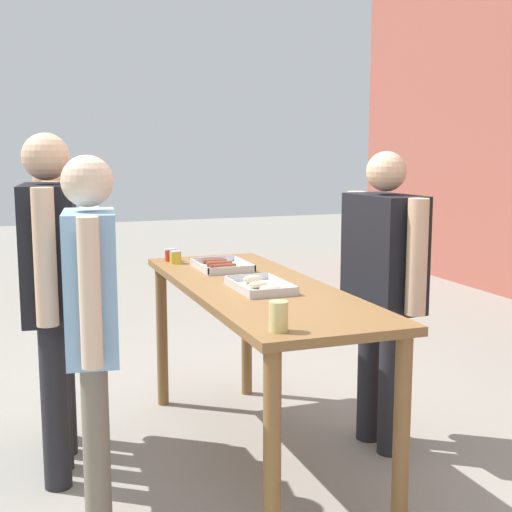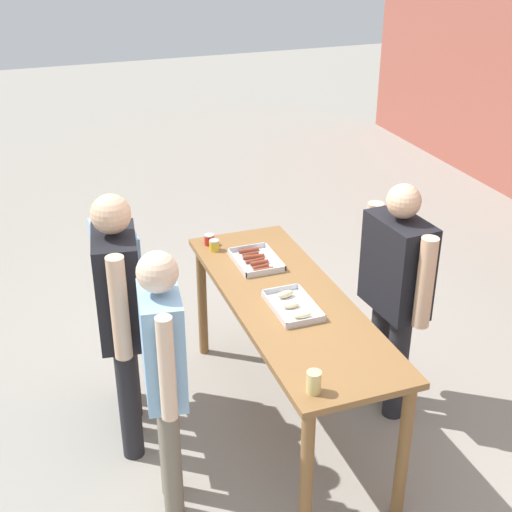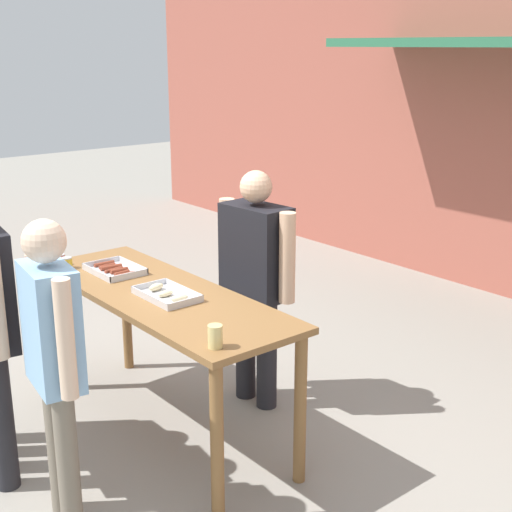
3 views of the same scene
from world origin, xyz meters
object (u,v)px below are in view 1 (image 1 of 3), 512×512
Objects in this scene: beer_cup at (278,316)px; person_customer_waiting_in_line at (51,279)px; food_tray_sausages at (222,266)px; person_server_behind_table at (383,277)px; condiment_jar_ketchup at (175,257)px; person_customer_with_cup at (92,312)px; food_tray_buns at (260,286)px; person_customer_holding_hotdog at (57,284)px; condiment_jar_mustard at (171,255)px.

person_customer_waiting_in_line reaches higher than beer_cup.
person_server_behind_table is (0.59, 0.72, -0.00)m from food_tray_sausages.
person_customer_with_cup is at bearing -27.77° from condiment_jar_ketchup.
person_server_behind_table reaches higher than food_tray_buns.
person_customer_holding_hotdog is at bearing -68.35° from condiment_jar_ketchup.
food_tray_buns is 5.37× the size of condiment_jar_mustard.
person_customer_holding_hotdog is at bearing -113.75° from person_server_behind_table.
person_customer_holding_hotdog is at bearing 0.50° from person_customer_waiting_in_line.
food_tray_sausages is at bearing 29.65° from condiment_jar_mustard.
person_customer_with_cup is at bearing -41.71° from food_tray_sausages.
beer_cup is 1.28m from person_customer_waiting_in_line.
food_tray_sausages is 0.43m from condiment_jar_mustard.
person_customer_waiting_in_line is (0.76, -0.76, 0.03)m from condiment_jar_mustard.
condiment_jar_mustard and condiment_jar_ketchup have the same top height.
person_customer_with_cup is at bearing -25.81° from condiment_jar_mustard.
person_customer_waiting_in_line is (-0.21, -1.70, 0.06)m from person_server_behind_table.
food_tray_buns is at bearing -125.00° from person_customer_holding_hotdog.
person_server_behind_table is 0.95× the size of person_customer_waiting_in_line.
condiment_jar_ketchup is at bearing -69.32° from person_customer_holding_hotdog.
person_customer_waiting_in_line is at bearing -101.18° from person_server_behind_table.
food_tray_buns is 0.92m from person_customer_with_cup.
condiment_jar_mustard is at bearing -150.35° from food_tray_sausages.
person_customer_with_cup reaches higher than food_tray_buns.
person_customer_waiting_in_line is (0.66, -0.77, 0.03)m from condiment_jar_ketchup.
condiment_jar_mustard is 1.48m from person_customer_with_cup.
condiment_jar_mustard is at bearing -179.93° from beer_cup.
food_tray_buns is at bearing 0.07° from food_tray_sausages.
person_customer_with_cup is (0.96, -0.86, 0.01)m from food_tray_sausages.
person_server_behind_table is 1.75m from person_customer_holding_hotdog.
beer_cup is 0.07× the size of person_customer_with_cup.
food_tray_buns reaches higher than food_tray_sausages.
beer_cup is at bearing -8.48° from food_tray_sausages.
person_customer_with_cup is 0.59m from person_customer_waiting_in_line.
food_tray_buns is 0.80m from beer_cup.
person_server_behind_table is (-0.82, 0.93, -0.05)m from beer_cup.
person_customer_waiting_in_line is at bearing -143.14° from beer_cup.
person_server_behind_table is 1.04× the size of person_customer_holding_hotdog.
condiment_jar_ketchup is 0.65× the size of beer_cup.
beer_cup is at bearing -53.01° from person_server_behind_table.
condiment_jar_ketchup is 0.05× the size of person_customer_holding_hotdog.
condiment_jar_mustard is (-1.01, -0.21, 0.02)m from food_tray_buns.
food_tray_buns is 0.25× the size of person_server_behind_table.
food_tray_sausages is 0.25× the size of person_customer_holding_hotdog.
person_customer_with_cup is at bearing -176.95° from person_customer_holding_hotdog.
food_tray_buns is 3.47× the size of beer_cup.
condiment_jar_mustard is at bearing -36.88° from person_customer_waiting_in_line.
beer_cup is 1.24m from person_server_behind_table.
person_customer_holding_hotdog is (0.01, -0.92, -0.04)m from food_tray_sausages.
person_customer_holding_hotdog is at bearing -124.04° from food_tray_buns.
food_tray_buns is at bearing -90.88° from person_server_behind_table.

